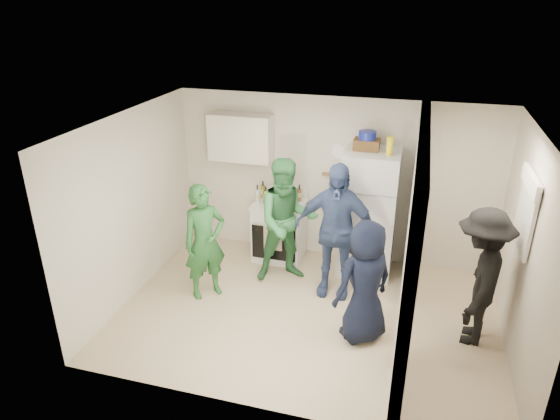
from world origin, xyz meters
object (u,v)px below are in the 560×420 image
object	(u,v)px
person_green_left	(205,242)
person_navy	(365,282)
person_green_center	(287,221)
wicker_basket	(367,144)
yellow_cup_stack_top	(390,146)
stove	(279,230)
blue_bowl	(367,135)
fridge	(368,213)
person_denim	(335,230)
person_nook	(479,278)

from	to	relation	value
person_green_left	person_navy	bearing A→B (deg)	-55.31
person_green_center	wicker_basket	bearing A→B (deg)	5.47
yellow_cup_stack_top	stove	bearing A→B (deg)	175.23
stove	blue_bowl	size ratio (longest dim) A/B	3.84
person_green_left	person_navy	world-z (taller)	person_green_left
stove	fridge	bearing A→B (deg)	-1.28
fridge	person_green_center	xyz separation A→B (m)	(-1.07, -0.53, -0.02)
wicker_basket	yellow_cup_stack_top	xyz separation A→B (m)	(0.32, -0.15, 0.05)
fridge	wicker_basket	bearing A→B (deg)	153.43
fridge	person_green_center	bearing A→B (deg)	-153.59
yellow_cup_stack_top	person_navy	world-z (taller)	yellow_cup_stack_top
person_denim	person_navy	xyz separation A→B (m)	(0.51, -0.89, -0.18)
wicker_basket	person_navy	xyz separation A→B (m)	(0.25, -1.67, -1.16)
yellow_cup_stack_top	person_green_left	world-z (taller)	yellow_cup_stack_top
yellow_cup_stack_top	person_green_center	bearing A→B (deg)	-161.50
person_green_left	person_green_center	xyz separation A→B (m)	(0.94, 0.71, 0.10)
person_green_left	person_denim	size ratio (longest dim) A/B	0.85
fridge	person_nook	world-z (taller)	fridge
person_green_left	blue_bowl	bearing A→B (deg)	-11.40
stove	wicker_basket	world-z (taller)	wicker_basket
wicker_basket	person_nook	world-z (taller)	wicker_basket
stove	person_nook	size ratio (longest dim) A/B	0.54
person_denim	person_nook	size ratio (longest dim) A/B	1.12
person_navy	person_nook	world-z (taller)	person_nook
stove	person_green_center	bearing A→B (deg)	-64.49
stove	person_nook	distance (m)	3.08
yellow_cup_stack_top	person_navy	distance (m)	1.94
person_nook	person_denim	bearing A→B (deg)	-96.50
yellow_cup_stack_top	person_denim	size ratio (longest dim) A/B	0.13
person_green_left	person_denim	xyz separation A→B (m)	(1.65, 0.52, 0.14)
wicker_basket	yellow_cup_stack_top	distance (m)	0.36
wicker_basket	yellow_cup_stack_top	size ratio (longest dim) A/B	1.40
blue_bowl	wicker_basket	bearing A→B (deg)	0.00
person_navy	blue_bowl	bearing A→B (deg)	-124.76
person_denim	person_green_center	bearing A→B (deg)	165.99
person_denim	stove	bearing A→B (deg)	143.52
fridge	blue_bowl	size ratio (longest dim) A/B	7.72
blue_bowl	yellow_cup_stack_top	size ratio (longest dim) A/B	0.96
blue_bowl	yellow_cup_stack_top	bearing A→B (deg)	-25.11
blue_bowl	yellow_cup_stack_top	distance (m)	0.36
person_green_center	person_nook	world-z (taller)	person_green_center
yellow_cup_stack_top	fridge	bearing A→B (deg)	155.56
person_green_left	fridge	bearing A→B (deg)	-13.77
stove	person_navy	world-z (taller)	person_navy
wicker_basket	person_green_center	world-z (taller)	wicker_basket
wicker_basket	stove	bearing A→B (deg)	-179.08
blue_bowl	person_nook	xyz separation A→B (m)	(1.52, -1.34, -1.21)
blue_bowl	person_green_center	size ratio (longest dim) A/B	0.13
person_green_left	person_green_center	size ratio (longest dim) A/B	0.89
wicker_basket	person_green_left	distance (m)	2.57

